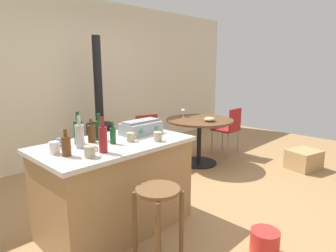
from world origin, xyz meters
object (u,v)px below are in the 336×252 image
object	(u,v)px
folding_chair_near	(150,139)
wood_stove	(101,134)
bottle_0	(103,139)
cardboard_box	(304,160)
bottle_6	(66,146)
bottle_5	(113,135)
cup_1	(131,137)
folding_chair_far	(229,127)
kitchen_island	(116,185)
bottle_1	(80,136)
toolbox	(141,127)
bottle_4	(91,133)
cup_0	(158,137)
cup_2	(62,143)
wine_glass	(183,111)
bottle_2	(78,132)
cup_3	(90,152)
dining_table	(199,130)
plastic_bucket	(265,243)
bottle_3	(99,130)
wooden_stool	(158,209)
cup_4	(55,148)

from	to	relation	value
folding_chair_near	wood_stove	xyz separation A→B (m)	(-0.33, 0.83, -0.01)
bottle_0	cardboard_box	world-z (taller)	bottle_0
folding_chair_near	bottle_6	bearing A→B (deg)	-151.61
bottle_5	wood_stove	bearing A→B (deg)	60.46
cup_1	bottle_6	bearing A→B (deg)	178.47
wood_stove	bottle_5	bearing A→B (deg)	-119.54
folding_chair_far	kitchen_island	bearing A→B (deg)	-169.54
bottle_5	bottle_1	bearing A→B (deg)	159.73
toolbox	bottle_0	world-z (taller)	bottle_0
folding_chair_near	folding_chair_far	world-z (taller)	folding_chair_near
bottle_4	bottle_5	xyz separation A→B (m)	(0.11, -0.20, -0.01)
bottle_6	cup_0	bearing A→B (deg)	-13.25
folding_chair_far	wood_stove	bearing A→B (deg)	147.46
cup_2	wine_glass	distance (m)	2.61
wood_stove	wine_glass	size ratio (longest dim) A/B	14.30
kitchen_island	bottle_2	distance (m)	0.65
cup_2	cup_0	bearing A→B (deg)	-30.92
bottle_2	cup_3	xyz separation A→B (m)	(-0.14, -0.43, -0.07)
cup_1	cup_0	bearing A→B (deg)	-43.34
dining_table	cup_2	bearing A→B (deg)	-170.47
cup_0	wine_glass	world-z (taller)	cup_0
bottle_0	plastic_bucket	bearing A→B (deg)	-50.87
folding_chair_near	bottle_5	distance (m)	1.71
bottle_4	cup_1	xyz separation A→B (m)	(0.28, -0.25, -0.04)
bottle_0	bottle_2	bearing A→B (deg)	90.92
cup_3	bottle_4	bearing A→B (deg)	56.64
plastic_bucket	wood_stove	bearing A→B (deg)	83.24
bottle_0	wine_glass	world-z (taller)	bottle_0
kitchen_island	bottle_6	bearing A→B (deg)	-171.87
folding_chair_far	toolbox	size ratio (longest dim) A/B	2.02
bottle_2	cardboard_box	size ratio (longest dim) A/B	0.66
cup_0	cup_2	size ratio (longest dim) A/B	1.01
dining_table	bottle_5	size ratio (longest dim) A/B	5.18
folding_chair_far	bottle_3	xyz separation A→B (m)	(-2.93, -0.35, 0.48)
dining_table	cup_3	size ratio (longest dim) A/B	8.67
toolbox	cup_0	distance (m)	0.36
kitchen_island	bottle_2	xyz separation A→B (m)	(-0.26, 0.19, 0.56)
wooden_stool	cup_1	distance (m)	0.81
bottle_0	cup_2	bearing A→B (deg)	114.50
bottle_2	cup_3	size ratio (longest dim) A/B	2.47
cup_3	cup_4	size ratio (longest dim) A/B	1.03
bottle_4	bottle_6	world-z (taller)	bottle_4
bottle_1	bottle_2	bearing A→B (deg)	65.30
folding_chair_near	dining_table	bearing A→B (deg)	-20.98
cup_0	cup_4	size ratio (longest dim) A/B	0.98
kitchen_island	bottle_5	distance (m)	0.52
folding_chair_near	bottle_1	distance (m)	1.90
bottle_0	cup_4	xyz separation A→B (m)	(-0.30, 0.26, -0.07)
cup_2	cardboard_box	bearing A→B (deg)	-14.79
wood_stove	dining_table	bearing A→B (deg)	-45.12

